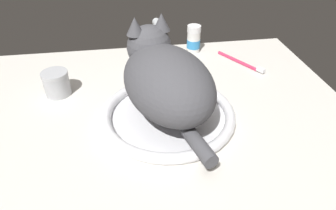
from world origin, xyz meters
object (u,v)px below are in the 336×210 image
metal_jar (57,83)px  pill_bottle (194,40)px  cat (164,76)px  toothbrush (241,62)px  sink_basin (168,114)px  faucet (157,55)px

metal_jar → pill_bottle: bearing=25.6°
cat → toothbrush: cat is taller
sink_basin → metal_jar: (-28.56, 15.35, 2.31)cm
cat → metal_jar: cat is taller
pill_bottle → toothbrush: pill_bottle is taller
faucet → toothbrush: (27.90, 3.13, -6.13)cm
toothbrush → faucet: bearing=-173.6°
faucet → metal_jar: 29.39cm
cat → toothbrush: 37.65cm
faucet → toothbrush: faucet is taller
metal_jar → pill_bottle: (42.89, 20.59, 0.93)cm
sink_basin → metal_jar: 32.51cm
metal_jar → toothbrush: size_ratio=0.43×
metal_jar → cat: bearing=-25.2°
cat → pill_bottle: (14.92, 33.73, -6.45)cm
sink_basin → pill_bottle: 38.83cm
sink_basin → toothbrush: sink_basin is taller
faucet → toothbrush: 28.73cm
sink_basin → cat: 9.95cm
cat → pill_bottle: bearing=66.1°
pill_bottle → toothbrush: 18.10cm
metal_jar → sink_basin: bearing=-28.3°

